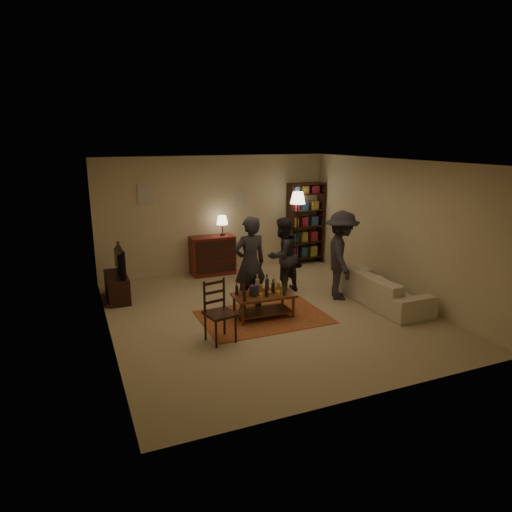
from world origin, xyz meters
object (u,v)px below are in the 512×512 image
sofa (382,288)px  person_right (282,256)px  bookshelf (305,223)px  dining_chair (218,309)px  person_left (250,263)px  dresser (213,254)px  tv_stand (117,280)px  floor_lamp (298,203)px  coffee_table (263,296)px  person_by_sofa (341,255)px

sofa → person_right: bearing=48.2°
bookshelf → dining_chair: bearing=-134.3°
sofa → person_left: bearing=73.1°
person_left → person_right: bearing=-152.8°
dresser → person_right: 2.03m
tv_stand → sofa: size_ratio=0.51×
tv_stand → floor_lamp: floor_lamp is taller
tv_stand → floor_lamp: size_ratio=0.57×
coffee_table → person_left: (-0.05, 0.50, 0.48)m
floor_lamp → person_right: bearing=-126.1°
person_left → person_right: (0.94, 0.59, -0.09)m
coffee_table → dining_chair: bearing=-150.1°
dining_chair → floor_lamp: bearing=35.3°
sofa → person_left: 2.59m
dresser → person_left: person_left is taller
dresser → person_left: (-0.03, -2.38, 0.39)m
coffee_table → tv_stand: size_ratio=1.02×
bookshelf → sofa: size_ratio=0.97×
dresser → person_right: person_right is taller
dining_chair → sofa: bearing=-5.7°
floor_lamp → person_by_sofa: (-0.26, -2.35, -0.70)m
sofa → coffee_table: bearing=84.3°
dining_chair → dresser: bearing=62.4°
person_right → person_by_sofa: person_by_sofa is taller
bookshelf → person_by_sofa: bearing=-103.3°
coffee_table → floor_lamp: 3.60m
dining_chair → tv_stand: (-1.26, 2.54, -0.13)m
dining_chair → person_right: bearing=29.7°
sofa → person_by_sofa: 1.00m
floor_lamp → person_left: 3.14m
dining_chair → person_right: 2.55m
floor_lamp → dining_chair: bearing=-133.2°
coffee_table → sofa: 2.39m
coffee_table → person_left: bearing=95.4°
dining_chair → person_by_sofa: 2.99m
person_left → person_by_sofa: (1.86, -0.15, 0.00)m
floor_lamp → person_by_sofa: 2.47m
floor_lamp → person_left: (-2.12, -2.20, -0.70)m
tv_stand → person_left: bearing=-33.3°
dining_chair → person_by_sofa: size_ratio=0.57×
dining_chair → bookshelf: (3.43, 3.52, 0.52)m
tv_stand → person_right: 3.30m
bookshelf → person_right: bearing=-129.5°
person_by_sofa → sofa: bearing=-112.6°
sofa → person_right: person_right is taller
person_left → dresser: bearing=-95.5°
person_by_sofa → person_right: bearing=74.9°
sofa → person_right: (-1.48, 1.32, 0.48)m
dresser → sofa: bearing=-52.5°
tv_stand → dresser: bearing=22.1°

